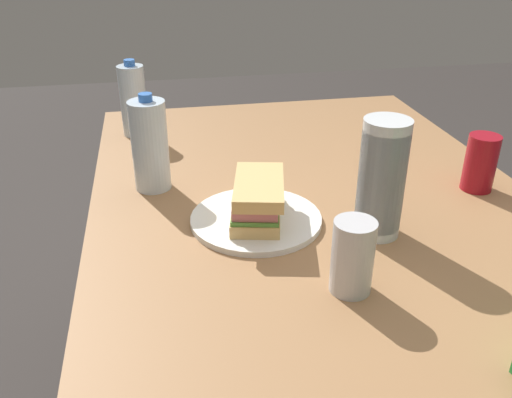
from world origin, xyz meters
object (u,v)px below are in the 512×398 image
object	(u,v)px
water_bottle_tall	(133,100)
soda_can_silver	(353,257)
dining_table	(328,265)
water_bottle_spare	(150,145)
plastic_cup_stack	(382,179)
paper_plate	(256,219)
soda_can_red	(480,163)
sandwich	(257,199)

from	to	relation	value
water_bottle_tall	soda_can_silver	size ratio (longest dim) A/B	1.65
dining_table	water_bottle_tall	world-z (taller)	water_bottle_tall
dining_table	water_bottle_spare	distance (m)	0.44
water_bottle_tall	plastic_cup_stack	bearing A→B (deg)	35.64
dining_table	plastic_cup_stack	bearing A→B (deg)	56.01
paper_plate	soda_can_silver	xyz separation A→B (m)	(0.24, 0.11, 0.05)
dining_table	water_bottle_tall	size ratio (longest dim) A/B	7.67
plastic_cup_stack	water_bottle_spare	distance (m)	0.48
soda_can_red	soda_can_silver	distance (m)	0.48
soda_can_red	paper_plate	bearing A→B (deg)	-83.94
paper_plate	soda_can_silver	world-z (taller)	soda_can_silver
sandwich	soda_can_silver	bearing A→B (deg)	24.11
paper_plate	water_bottle_tall	size ratio (longest dim) A/B	1.26
dining_table	water_bottle_spare	bearing A→B (deg)	-124.10
paper_plate	water_bottle_tall	bearing A→B (deg)	-156.85
plastic_cup_stack	water_bottle_spare	xyz separation A→B (m)	(-0.27, -0.40, -0.01)
dining_table	sandwich	size ratio (longest dim) A/B	7.76
soda_can_silver	water_bottle_spare	bearing A→B (deg)	-145.42
plastic_cup_stack	water_bottle_tall	bearing A→B (deg)	-144.36
sandwich	soda_can_red	distance (m)	0.50
soda_can_silver	paper_plate	bearing A→B (deg)	-156.05
sandwich	water_bottle_spare	world-z (taller)	water_bottle_spare
sandwich	soda_can_red	world-z (taller)	soda_can_red
water_bottle_tall	plastic_cup_stack	size ratio (longest dim) A/B	0.91
dining_table	soda_can_red	bearing A→B (deg)	103.64
paper_plate	water_bottle_tall	world-z (taller)	water_bottle_tall
paper_plate	plastic_cup_stack	distance (m)	0.25
soda_can_red	plastic_cup_stack	size ratio (longest dim) A/B	0.55
paper_plate	water_bottle_spare	size ratio (longest dim) A/B	1.21
water_bottle_spare	paper_plate	bearing A→B (deg)	44.81
paper_plate	sandwich	xyz separation A→B (m)	(0.00, 0.00, 0.05)
water_bottle_tall	water_bottle_spare	xyz separation A→B (m)	(0.34, 0.04, 0.00)
sandwich	water_bottle_tall	xyz separation A→B (m)	(-0.54, -0.23, 0.04)
water_bottle_spare	plastic_cup_stack	bearing A→B (deg)	55.92
plastic_cup_stack	dining_table	bearing A→B (deg)	-123.99
soda_can_red	water_bottle_spare	xyz separation A→B (m)	(-0.14, -0.68, 0.04)
soda_can_red	plastic_cup_stack	distance (m)	0.32
dining_table	paper_plate	size ratio (longest dim) A/B	6.10
sandwich	soda_can_red	xyz separation A→B (m)	(-0.06, 0.49, 0.01)
dining_table	plastic_cup_stack	size ratio (longest dim) A/B	6.97
water_bottle_tall	water_bottle_spare	world-z (taller)	water_bottle_spare
plastic_cup_stack	water_bottle_spare	world-z (taller)	plastic_cup_stack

